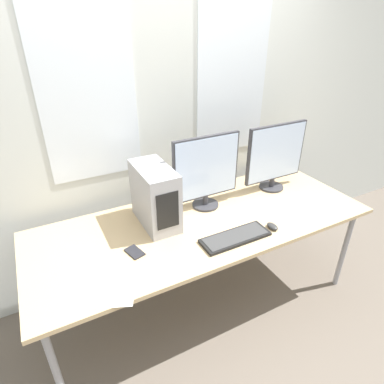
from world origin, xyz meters
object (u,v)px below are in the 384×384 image
Objects in this scene: pc_tower at (155,196)px; monitor_main at (206,171)px; monitor_right_near at (275,156)px; cell_phone at (135,252)px; mouse at (272,226)px; keyboard at (235,237)px.

monitor_main reaches higher than pc_tower.
cell_phone is at bearing -168.04° from monitor_right_near.
monitor_right_near is 0.65m from mouse.
monitor_main is at bearing 8.50° from cell_phone.
keyboard is at bearing -48.07° from pc_tower.
pc_tower reaches higher than cell_phone.
pc_tower is 0.80m from mouse.
keyboard is (-0.04, -0.44, -0.27)m from monitor_main.
monitor_right_near is 1.33m from cell_phone.
mouse is 0.67× the size of cell_phone.
mouse is (0.65, -0.43, -0.19)m from pc_tower.
monitor_main is 0.62m from monitor_right_near.
cell_phone is (-0.61, 0.17, -0.01)m from keyboard.
monitor_right_near reaches higher than cell_phone.
pc_tower is at bearing -175.68° from monitor_main.
monitor_main is at bearing 4.32° from pc_tower.
monitor_right_near is at bearing -2.62° from cell_phone.
mouse is (-0.37, -0.45, -0.27)m from monitor_right_near.
mouse is (0.25, -0.46, -0.27)m from monitor_main.
pc_tower is 0.78× the size of monitor_right_near.
monitor_main is at bearing 118.16° from mouse.
pc_tower is 0.77× the size of monitor_main.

